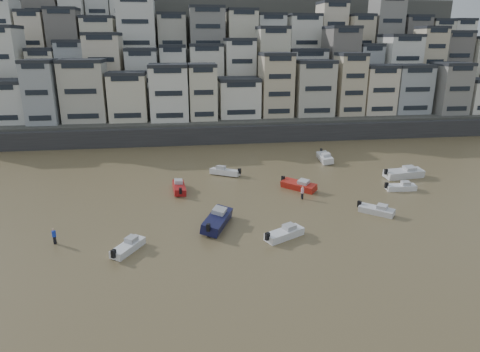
{
  "coord_description": "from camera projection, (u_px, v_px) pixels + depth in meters",
  "views": [
    {
      "loc": [
        -1.56,
        -20.82,
        20.53
      ],
      "look_at": [
        5.61,
        30.0,
        4.0
      ],
      "focal_mm": 32.0,
      "sensor_mm": 36.0,
      "label": 1
    }
  ],
  "objects": [
    {
      "name": "person_blue",
      "position": [
        54.0,
        236.0,
        44.6
      ],
      "size": [
        0.44,
        0.44,
        1.74
      ],
      "primitive_type": null,
      "color": "#1A37C9",
      "rests_on": "ground"
    },
    {
      "name": "harbor_wall",
      "position": [
        237.0,
        134.0,
        88.18
      ],
      "size": [
        140.0,
        3.0,
        3.5
      ],
      "primitive_type": "cube",
      "color": "#38383A",
      "rests_on": "ground"
    },
    {
      "name": "boat_h",
      "position": [
        225.0,
        171.0,
        67.29
      ],
      "size": [
        5.37,
        4.07,
        1.42
      ],
      "primitive_type": null,
      "rotation": [
        0.0,
        0.0,
        2.62
      ],
      "color": "white",
      "rests_on": "ground"
    },
    {
      "name": "boat_a",
      "position": [
        284.0,
        232.0,
        45.95
      ],
      "size": [
        5.24,
        3.88,
        1.38
      ],
      "primitive_type": null,
      "rotation": [
        0.0,
        0.0,
        0.5
      ],
      "color": "white",
      "rests_on": "ground"
    },
    {
      "name": "boat_e",
      "position": [
        299.0,
        184.0,
        60.71
      ],
      "size": [
        5.2,
        5.39,
        1.54
      ],
      "primitive_type": null,
      "rotation": [
        0.0,
        0.0,
        -0.82
      ],
      "color": "#AC1E15",
      "rests_on": "ground"
    },
    {
      "name": "boat_f",
      "position": [
        179.0,
        186.0,
        60.09
      ],
      "size": [
        2.17,
        5.55,
        1.48
      ],
      "primitive_type": null,
      "rotation": [
        0.0,
        0.0,
        1.64
      ],
      "color": "#AA1516",
      "rests_on": "ground"
    },
    {
      "name": "person_pink",
      "position": [
        302.0,
        193.0,
        57.16
      ],
      "size": [
        0.44,
        0.44,
        1.74
      ],
      "primitive_type": null,
      "color": "#EDA7BE",
      "rests_on": "ground"
    },
    {
      "name": "boat_d",
      "position": [
        401.0,
        186.0,
        60.53
      ],
      "size": [
        4.65,
        1.75,
        1.25
      ],
      "primitive_type": null,
      "rotation": [
        0.0,
        0.0,
        -0.05
      ],
      "color": "white",
      "rests_on": "ground"
    },
    {
      "name": "boat_j",
      "position": [
        128.0,
        245.0,
        43.1
      ],
      "size": [
        3.7,
        4.79,
        1.27
      ],
      "primitive_type": null,
      "rotation": [
        0.0,
        0.0,
        1.03
      ],
      "color": "white",
      "rests_on": "ground"
    },
    {
      "name": "boat_c",
      "position": [
        217.0,
        219.0,
        48.75
      ],
      "size": [
        4.64,
        7.22,
        1.87
      ],
      "primitive_type": null,
      "rotation": [
        0.0,
        0.0,
        1.19
      ],
      "color": "#14153F",
      "rests_on": "ground"
    },
    {
      "name": "hillside",
      "position": [
        235.0,
        66.0,
        122.91
      ],
      "size": [
        141.04,
        66.0,
        50.0
      ],
      "color": "#4C4C47",
      "rests_on": "ground"
    },
    {
      "name": "boat_g",
      "position": [
        404.0,
        172.0,
        65.87
      ],
      "size": [
        6.99,
        3.03,
        1.85
      ],
      "primitive_type": null,
      "rotation": [
        0.0,
        0.0,
        0.12
      ],
      "color": "silver",
      "rests_on": "ground"
    },
    {
      "name": "boat_i",
      "position": [
        325.0,
        156.0,
        74.87
      ],
      "size": [
        2.57,
        6.3,
        1.67
      ],
      "primitive_type": null,
      "rotation": [
        0.0,
        0.0,
        -1.66
      ],
      "color": "silver",
      "rests_on": "ground"
    },
    {
      "name": "boat_b",
      "position": [
        377.0,
        209.0,
        52.29
      ],
      "size": [
        4.43,
        4.21,
        1.26
      ],
      "primitive_type": null,
      "rotation": [
        0.0,
        0.0,
        -0.73
      ],
      "color": "silver",
      "rests_on": "ground"
    }
  ]
}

